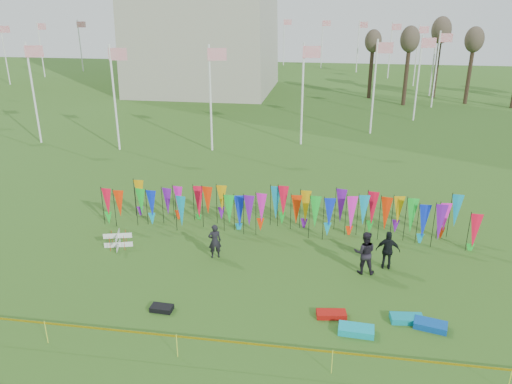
# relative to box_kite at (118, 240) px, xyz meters

# --- Properties ---
(ground) EXTENTS (160.00, 160.00, 0.00)m
(ground) POSITION_rel_box_kite_xyz_m (7.31, -4.25, -0.38)
(ground) COLOR #305718
(ground) RESTS_ON ground
(flagpole_ring) EXTENTS (57.40, 56.16, 8.00)m
(flagpole_ring) POSITION_rel_box_kite_xyz_m (-6.69, 43.75, 3.62)
(flagpole_ring) COLOR silver
(flagpole_ring) RESTS_ON ground
(banner_row) EXTENTS (18.64, 0.64, 2.12)m
(banner_row) POSITION_rel_box_kite_xyz_m (7.59, 3.00, 0.86)
(banner_row) COLOR black
(banner_row) RESTS_ON ground
(caution_tape_near) EXTENTS (26.00, 0.02, 0.90)m
(caution_tape_near) POSITION_rel_box_kite_xyz_m (7.09, -7.10, 0.40)
(caution_tape_near) COLOR #E5BE04
(caution_tape_near) RESTS_ON ground
(box_kite) EXTENTS (0.68, 0.68, 0.76)m
(box_kite) POSITION_rel_box_kite_xyz_m (0.00, 0.00, 0.00)
(box_kite) COLOR #B7160D
(box_kite) RESTS_ON ground
(person_left) EXTENTS (0.72, 0.62, 1.64)m
(person_left) POSITION_rel_box_kite_xyz_m (4.78, -0.22, 0.44)
(person_left) COLOR black
(person_left) RESTS_ON ground
(person_mid) EXTENTS (0.94, 0.58, 1.93)m
(person_mid) POSITION_rel_box_kite_xyz_m (11.44, -0.57, 0.59)
(person_mid) COLOR black
(person_mid) RESTS_ON ground
(person_right) EXTENTS (1.06, 0.64, 1.76)m
(person_right) POSITION_rel_box_kite_xyz_m (12.46, -0.04, 0.50)
(person_right) COLOR black
(person_right) RESTS_ON ground
(kite_bag_turquoise) EXTENTS (1.28, 0.70, 0.25)m
(kite_bag_turquoise) POSITION_rel_box_kite_xyz_m (11.01, -4.91, -0.25)
(kite_bag_turquoise) COLOR #0CA7B8
(kite_bag_turquoise) RESTS_ON ground
(kite_bag_blue) EXTENTS (1.25, 0.85, 0.24)m
(kite_bag_blue) POSITION_rel_box_kite_xyz_m (13.66, -4.20, -0.26)
(kite_bag_blue) COLOR #0A49A8
(kite_bag_blue) RESTS_ON ground
(kite_bag_red) EXTENTS (1.16, 0.65, 0.20)m
(kite_bag_red) POSITION_rel_box_kite_xyz_m (10.12, -4.05, -0.28)
(kite_bag_red) COLOR #B0110B
(kite_bag_red) RESTS_ON ground
(kite_bag_black) EXTENTS (0.86, 0.52, 0.19)m
(kite_bag_black) POSITION_rel_box_kite_xyz_m (3.73, -4.64, -0.28)
(kite_bag_black) COLOR black
(kite_bag_black) RESTS_ON ground
(kite_bag_teal) EXTENTS (1.22, 0.67, 0.22)m
(kite_bag_teal) POSITION_rel_box_kite_xyz_m (12.87, -3.91, -0.27)
(kite_bag_teal) COLOR #0B8C9F
(kite_bag_teal) RESTS_ON ground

